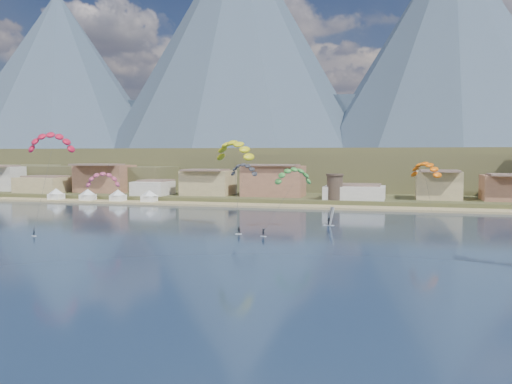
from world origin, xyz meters
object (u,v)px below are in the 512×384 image
watchtower (335,187)px  windsurfer (330,220)px  kitesurfer_green (293,174)px  kitesurfer_yellow (235,148)px  kitesurfer_red (51,139)px

watchtower → windsurfer: watchtower is taller
kitesurfer_green → windsurfer: (7.34, 8.25, -11.19)m
watchtower → kitesurfer_yellow: size_ratio=0.39×
watchtower → windsurfer: bearing=-84.6°
kitesurfer_red → kitesurfer_green: 56.21m
watchtower → kitesurfer_red: bearing=-129.2°
kitesurfer_red → kitesurfer_yellow: (40.95, 10.53, -1.90)m
kitesurfer_green → windsurfer: kitesurfer_green is taller
watchtower → kitesurfer_red: 91.35m
kitesurfer_yellow → watchtower: bearing=74.8°
kitesurfer_red → kitesurfer_yellow: size_ratio=1.12×
watchtower → kitesurfer_green: (-2.62, -58.37, 6.24)m
kitesurfer_green → windsurfer: size_ratio=3.87×
kitesurfer_red → windsurfer: (61.78, 19.80, -19.02)m
watchtower → kitesurfer_yellow: 62.73m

